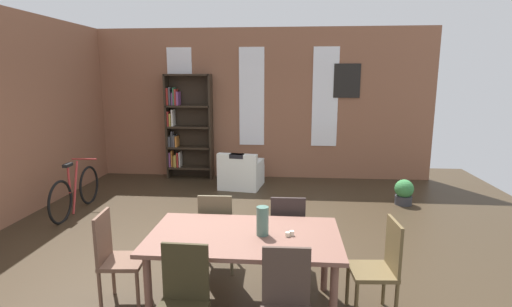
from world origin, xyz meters
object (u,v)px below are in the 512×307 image
object	(u,v)px
bicycle_second	(76,192)
potted_plant_by_shelf	(404,192)
dining_table	(244,242)
dining_chair_near_right	(286,307)
vase_on_table	(262,221)
bookshelf_tall	(186,126)
dining_chair_near_left	(182,302)
dining_chair_far_left	(217,229)
dining_chair_head_right	(380,265)
dining_chair_far_right	(288,232)
dining_chair_head_left	(116,255)
armchair_white	(241,174)

from	to	relation	value
bicycle_second	potted_plant_by_shelf	size ratio (longest dim) A/B	3.68
dining_table	dining_chair_near_right	xyz separation A→B (m)	(0.41, -0.74, -0.18)
vase_on_table	bookshelf_tall	xyz separation A→B (m)	(-2.05, 4.99, 0.25)
dining_chair_near_left	bookshelf_tall	distance (m)	5.96
potted_plant_by_shelf	dining_table	bearing A→B (deg)	-125.66
dining_chair_far_left	dining_chair_head_right	size ratio (longest dim) A/B	1.00
vase_on_table	potted_plant_by_shelf	xyz separation A→B (m)	(2.29, 3.43, -0.69)
potted_plant_by_shelf	dining_chair_far_right	bearing A→B (deg)	-127.40
dining_table	dining_chair_head_left	world-z (taller)	dining_chair_head_left
dining_table	dining_chair_near_left	bearing A→B (deg)	-118.56
dining_chair_far_left	dining_chair_near_left	bearing A→B (deg)	-90.02
dining_chair_head_left	potted_plant_by_shelf	xyz separation A→B (m)	(3.74, 3.44, -0.28)
dining_chair_far_left	dining_chair_near_left	size ratio (longest dim) A/B	1.00
dining_chair_far_left	armchair_white	world-z (taller)	dining_chair_far_left
dining_chair_near_right	dining_chair_head_right	xyz separation A→B (m)	(0.87, 0.75, 0.00)
dining_chair_far_right	potted_plant_by_shelf	size ratio (longest dim) A/B	2.09
armchair_white	potted_plant_by_shelf	world-z (taller)	armchair_white
bookshelf_tall	potted_plant_by_shelf	xyz separation A→B (m)	(4.34, -1.56, -0.93)
dining_chair_far_right	dining_chair_head_left	xyz separation A→B (m)	(-1.69, -0.75, 0.00)
dining_chair_near_left	dining_chair_far_right	bearing A→B (deg)	61.35
dining_chair_near_right	dining_chair_head_right	size ratio (longest dim) A/B	1.00
dining_chair_far_left	dining_chair_head_right	distance (m)	1.84
dining_chair_head_left	bicycle_second	distance (m)	3.18
dining_chair_head_right	dining_chair_near_left	bearing A→B (deg)	-155.99
dining_chair_far_left	dining_table	bearing A→B (deg)	-61.48
dining_chair_far_right	bicycle_second	world-z (taller)	dining_chair_far_right
armchair_white	potted_plant_by_shelf	distance (m)	3.15
armchair_white	dining_chair_near_left	bearing A→B (deg)	-88.20
bicycle_second	dining_chair_near_left	bearing A→B (deg)	-50.39
dining_chair_near_left	dining_chair_head_right	world-z (taller)	same
vase_on_table	dining_chair_head_left	xyz separation A→B (m)	(-1.45, -0.01, -0.40)
dining_table	dining_chair_near_left	size ratio (longest dim) A/B	1.90
dining_chair_near_right	bicycle_second	distance (m)	4.86
bookshelf_tall	dining_chair_far_right	bearing A→B (deg)	-61.76
dining_chair_far_right	armchair_white	bearing A→B (deg)	105.34
dining_chair_far_left	potted_plant_by_shelf	distance (m)	3.94
dining_chair_near_left	dining_chair_near_right	world-z (taller)	same
vase_on_table	dining_chair_far_left	bearing A→B (deg)	127.79
dining_table	dining_chair_near_left	xyz separation A→B (m)	(-0.41, -0.74, -0.18)
dining_chair_near_left	dining_chair_head_left	world-z (taller)	same
vase_on_table	dining_chair_near_right	world-z (taller)	vase_on_table
dining_chair_near_right	dining_chair_far_right	distance (m)	1.49
bookshelf_tall	bicycle_second	bearing A→B (deg)	-117.61
dining_chair_far_right	dining_chair_far_left	bearing A→B (deg)	180.00
dining_table	armchair_white	xyz separation A→B (m)	(-0.56, 4.29, -0.42)
armchair_white	dining_chair_near_right	bearing A→B (deg)	-79.10
dining_table	dining_chair_far_left	xyz separation A→B (m)	(-0.40, 0.74, -0.18)
dining_table	bicycle_second	distance (m)	4.07
vase_on_table	dining_chair_head_left	size ratio (longest dim) A/B	0.29
dining_chair_head_left	armchair_white	size ratio (longest dim) A/B	1.05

